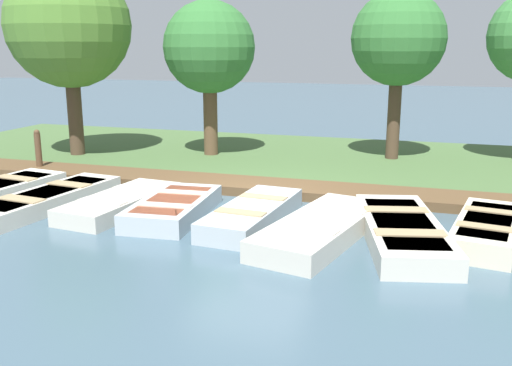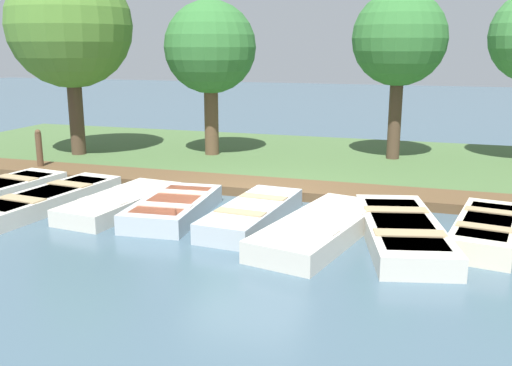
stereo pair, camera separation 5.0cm
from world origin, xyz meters
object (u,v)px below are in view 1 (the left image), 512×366
rowboat_3 (173,207)px  rowboat_6 (402,231)px  park_tree_far_left (69,26)px  rowboat_1 (47,199)px  rowboat_4 (253,214)px  park_tree_left (209,49)px  rowboat_2 (120,202)px  park_tree_center (398,40)px  mooring_post_near (38,152)px  rowboat_7 (487,229)px  rowboat_5 (321,228)px

rowboat_3 → rowboat_6: (0.16, 4.40, -0.00)m
park_tree_far_left → rowboat_6: bearing=63.6°
rowboat_1 → rowboat_3: size_ratio=1.36×
rowboat_4 → park_tree_left: bearing=-146.7°
rowboat_2 → rowboat_3: rowboat_3 is taller
park_tree_center → rowboat_1: bearing=-43.1°
park_tree_left → park_tree_center: bearing=100.3°
rowboat_6 → mooring_post_near: bearing=-119.1°
rowboat_2 → park_tree_center: park_tree_center is taller
park_tree_left → park_tree_center: (-0.95, 5.24, 0.24)m
rowboat_1 → rowboat_6: size_ratio=0.99×
rowboat_1 → park_tree_left: size_ratio=0.80×
rowboat_2 → rowboat_6: size_ratio=0.81×
rowboat_2 → mooring_post_near: size_ratio=2.56×
park_tree_far_left → park_tree_left: park_tree_far_left is taller
rowboat_1 → park_tree_far_left: size_ratio=0.65×
rowboat_1 → park_tree_far_left: (-4.86, -2.55, 3.66)m
park_tree_center → rowboat_6: bearing=5.6°
rowboat_4 → mooring_post_near: mooring_post_near is taller
rowboat_7 → park_tree_left: size_ratio=0.63×
rowboat_7 → park_tree_center: bearing=-152.3°
rowboat_4 → rowboat_5: rowboat_4 is taller
rowboat_7 → rowboat_4: bearing=-76.6°
rowboat_4 → park_tree_left: (-5.80, -3.14, 3.02)m
rowboat_3 → park_tree_far_left: bearing=-135.5°
rowboat_5 → rowboat_7: rowboat_7 is taller
park_tree_left → rowboat_4: bearing=28.5°
rowboat_5 → park_tree_far_left: 10.49m
park_tree_left → park_tree_center: park_tree_center is taller
rowboat_4 → rowboat_2: bearing=-85.8°
mooring_post_near → park_tree_left: (-3.35, 3.52, 2.62)m
rowboat_1 → rowboat_5: size_ratio=1.02×
rowboat_7 → park_tree_left: park_tree_left is taller
rowboat_1 → rowboat_7: (-0.49, 8.62, 0.03)m
rowboat_6 → mooring_post_near: size_ratio=3.15×
rowboat_5 → park_tree_center: (-7.24, 0.68, 3.26)m
park_tree_far_left → rowboat_4: bearing=56.5°
rowboat_5 → rowboat_7: (-0.74, 2.77, 0.01)m
rowboat_6 → rowboat_7: rowboat_7 is taller
rowboat_1 → rowboat_6: bearing=96.9°
rowboat_3 → mooring_post_near: (-2.50, -5.05, 0.40)m
rowboat_4 → rowboat_5: bearing=75.8°
rowboat_5 → park_tree_left: size_ratio=0.79×
rowboat_2 → rowboat_5: 4.30m
rowboat_4 → park_tree_center: 7.78m
park_tree_far_left → park_tree_center: park_tree_far_left is taller
rowboat_1 → rowboat_2: (-0.26, 1.58, -0.01)m
rowboat_1 → park_tree_center: park_tree_center is taller
rowboat_5 → rowboat_2: bearing=-84.0°
rowboat_3 → park_tree_far_left: size_ratio=0.48×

